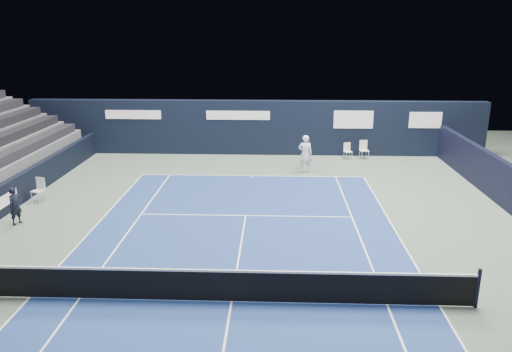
{
  "coord_description": "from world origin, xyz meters",
  "views": [
    {
      "loc": [
        1.12,
        -11.76,
        6.99
      ],
      "look_at": [
        0.36,
        7.49,
        1.3
      ],
      "focal_mm": 35.0,
      "sensor_mm": 36.0,
      "label": 1
    }
  ],
  "objects_px": {
    "folding_chair_back_b": "(364,148)",
    "tennis_net": "(231,285)",
    "line_judge_chair": "(39,188)",
    "tennis_player": "(305,154)",
    "folding_chair_back_a": "(347,148)"
  },
  "relations": [
    {
      "from": "tennis_player",
      "to": "folding_chair_back_b",
      "type": "bearing_deg",
      "value": 40.02
    },
    {
      "from": "line_judge_chair",
      "to": "tennis_player",
      "type": "xyz_separation_m",
      "value": [
        11.42,
        4.9,
        0.38
      ]
    },
    {
      "from": "folding_chair_back_a",
      "to": "tennis_player",
      "type": "height_order",
      "value": "tennis_player"
    },
    {
      "from": "tennis_net",
      "to": "folding_chair_back_b",
      "type": "bearing_deg",
      "value": 68.72
    },
    {
      "from": "folding_chair_back_a",
      "to": "line_judge_chair",
      "type": "bearing_deg",
      "value": -167.15
    },
    {
      "from": "folding_chair_back_b",
      "to": "tennis_net",
      "type": "xyz_separation_m",
      "value": [
        -6.08,
        -15.61,
        -0.08
      ]
    },
    {
      "from": "folding_chair_back_a",
      "to": "folding_chair_back_b",
      "type": "relative_size",
      "value": 0.88
    },
    {
      "from": "tennis_net",
      "to": "tennis_player",
      "type": "xyz_separation_m",
      "value": [
        2.63,
        12.72,
        0.45
      ]
    },
    {
      "from": "folding_chair_back_b",
      "to": "tennis_net",
      "type": "distance_m",
      "value": 16.75
    },
    {
      "from": "folding_chair_back_b",
      "to": "tennis_player",
      "type": "height_order",
      "value": "tennis_player"
    },
    {
      "from": "line_judge_chair",
      "to": "tennis_net",
      "type": "height_order",
      "value": "tennis_net"
    },
    {
      "from": "folding_chair_back_a",
      "to": "tennis_net",
      "type": "height_order",
      "value": "tennis_net"
    },
    {
      "from": "folding_chair_back_a",
      "to": "folding_chair_back_b",
      "type": "xyz_separation_m",
      "value": [
        0.92,
        0.04,
        -0.02
      ]
    },
    {
      "from": "line_judge_chair",
      "to": "tennis_net",
      "type": "relative_size",
      "value": 0.08
    },
    {
      "from": "line_judge_chair",
      "to": "tennis_player",
      "type": "height_order",
      "value": "tennis_player"
    }
  ]
}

